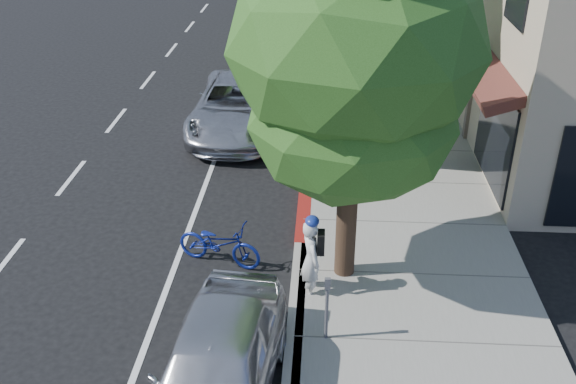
# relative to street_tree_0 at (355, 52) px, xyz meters

# --- Properties ---
(ground) EXTENTS (120.00, 120.00, 0.00)m
(ground) POSITION_rel_street_tree_0_xyz_m (-0.90, 2.00, -4.64)
(ground) COLOR black
(ground) RESTS_ON ground
(sidewalk) EXTENTS (4.60, 56.00, 0.15)m
(sidewalk) POSITION_rel_street_tree_0_xyz_m (1.40, 10.00, -4.57)
(sidewalk) COLOR gray
(sidewalk) RESTS_ON ground
(curb) EXTENTS (0.30, 56.00, 0.15)m
(curb) POSITION_rel_street_tree_0_xyz_m (-0.90, 10.00, -4.57)
(curb) COLOR #9E998E
(curb) RESTS_ON ground
(curb_red_segment) EXTENTS (0.32, 4.00, 0.15)m
(curb_red_segment) POSITION_rel_street_tree_0_xyz_m (-0.90, 3.00, -4.57)
(curb_red_segment) COLOR maroon
(curb_red_segment) RESTS_ON ground
(street_tree_0) EXTENTS (4.46, 4.46, 7.48)m
(street_tree_0) POSITION_rel_street_tree_0_xyz_m (0.00, 0.00, 0.00)
(street_tree_0) COLOR black
(street_tree_0) RESTS_ON ground
(cyclist) EXTENTS (0.55, 0.69, 1.66)m
(cyclist) POSITION_rel_street_tree_0_xyz_m (-0.65, -0.62, -3.81)
(cyclist) COLOR silver
(cyclist) RESTS_ON ground
(bicycle) EXTENTS (1.94, 1.14, 0.96)m
(bicycle) POSITION_rel_street_tree_0_xyz_m (-2.57, 0.36, -4.16)
(bicycle) COLOR navy
(bicycle) RESTS_ON ground
(silver_suv) EXTENTS (2.62, 5.62, 1.56)m
(silver_suv) POSITION_rel_street_tree_0_xyz_m (-3.10, 7.50, -3.86)
(silver_suv) COLOR #BBBAC0
(silver_suv) RESTS_ON ground
(dark_sedan) EXTENTS (1.84, 4.46, 1.44)m
(dark_sedan) POSITION_rel_street_tree_0_xyz_m (-1.40, 15.30, -3.92)
(dark_sedan) COLOR black
(dark_sedan) RESTS_ON ground
(white_pickup) EXTENTS (2.30, 5.30, 1.52)m
(white_pickup) POSITION_rel_street_tree_0_xyz_m (-2.16, 18.82, -3.88)
(white_pickup) COLOR white
(white_pickup) RESTS_ON ground
(near_car_a) EXTENTS (2.12, 4.47, 1.48)m
(near_car_a) POSITION_rel_street_tree_0_xyz_m (-2.01, -3.50, -3.90)
(near_car_a) COLOR silver
(near_car_a) RESTS_ON ground
(pedestrian) EXTENTS (0.99, 0.98, 1.61)m
(pedestrian) POSITION_rel_street_tree_0_xyz_m (2.83, 11.04, -3.68)
(pedestrian) COLOR black
(pedestrian) RESTS_ON sidewalk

